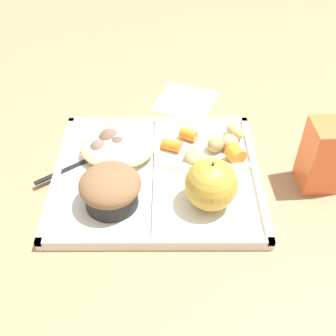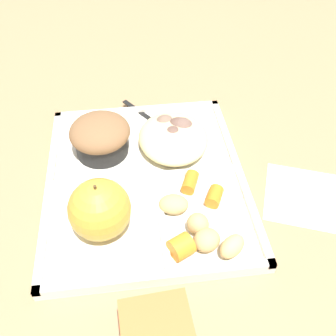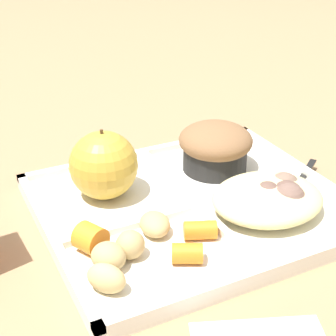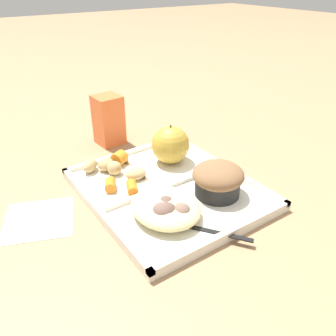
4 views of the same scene
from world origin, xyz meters
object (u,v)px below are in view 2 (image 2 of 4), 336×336
object	(u,v)px
lunch_tray	(146,181)
plastic_fork	(161,127)
green_apple	(100,209)
bran_muffin	(100,136)

from	to	relation	value
lunch_tray	plastic_fork	distance (m)	0.12
lunch_tray	green_apple	bearing A→B (deg)	142.25
bran_muffin	plastic_fork	size ratio (longest dim) A/B	0.64
green_apple	bran_muffin	world-z (taller)	green_apple
lunch_tray	plastic_fork	world-z (taller)	lunch_tray
plastic_fork	green_apple	bearing A→B (deg)	153.41
green_apple	lunch_tray	bearing A→B (deg)	-37.75
lunch_tray	green_apple	size ratio (longest dim) A/B	4.00
green_apple	plastic_fork	xyz separation A→B (m)	(0.19, -0.09, -0.04)
bran_muffin	plastic_fork	bearing A→B (deg)	-64.15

